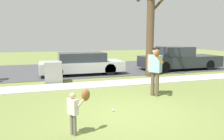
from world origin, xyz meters
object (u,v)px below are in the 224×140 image
(utility_cabinet, at_px, (53,72))
(parked_pickup_dark, at_px, (179,59))
(parked_sedan_silver, at_px, (82,64))
(street_tree_near, at_px, (151,17))
(baseball, at_px, (113,110))
(person_child, at_px, (77,106))
(person_adult, at_px, (155,66))

(utility_cabinet, relative_size, parked_pickup_dark, 0.19)
(parked_sedan_silver, bearing_deg, utility_cabinet, -130.65)
(street_tree_near, bearing_deg, utility_cabinet, -176.93)
(baseball, xyz_separation_m, street_tree_near, (3.54, 4.72, 3.08))
(parked_pickup_dark, bearing_deg, parked_sedan_silver, 179.99)
(baseball, distance_m, parked_pickup_dark, 9.08)
(street_tree_near, bearing_deg, person_child, -128.67)
(utility_cabinet, bearing_deg, parked_pickup_dark, 13.33)
(person_adult, height_order, parked_pickup_dark, person_adult)
(person_adult, distance_m, parked_pickup_dark, 6.97)
(person_child, height_order, utility_cabinet, person_child)
(parked_sedan_silver, bearing_deg, person_adult, -71.49)
(person_child, height_order, parked_sedan_silver, parked_sedan_silver)
(parked_sedan_silver, bearing_deg, parked_pickup_dark, -0.01)
(parked_sedan_silver, bearing_deg, street_tree_near, -25.42)
(person_child, relative_size, utility_cabinet, 1.01)
(utility_cabinet, relative_size, street_tree_near, 0.17)
(person_child, height_order, baseball, person_child)
(person_child, xyz_separation_m, street_tree_near, (4.70, 5.87, 2.47))
(street_tree_near, distance_m, parked_pickup_dark, 4.14)
(baseball, bearing_deg, person_adult, 29.82)
(street_tree_near, bearing_deg, parked_sedan_silver, 154.58)
(person_child, relative_size, parked_sedan_silver, 0.21)
(person_adult, distance_m, baseball, 2.43)
(parked_sedan_silver, bearing_deg, baseball, -91.32)
(street_tree_near, xyz_separation_m, parked_pickup_dark, (2.93, 1.61, -2.45))
(person_child, relative_size, baseball, 13.33)
(person_child, distance_m, utility_cabinet, 5.61)
(baseball, height_order, street_tree_near, street_tree_near)
(parked_sedan_silver, relative_size, parked_pickup_dark, 0.88)
(person_child, relative_size, parked_pickup_dark, 0.19)
(utility_cabinet, distance_m, street_tree_near, 5.67)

